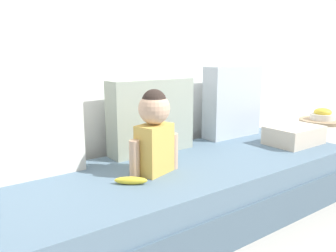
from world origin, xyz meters
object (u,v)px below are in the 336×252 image
Objects in this scene: banana at (131,180)px; couch at (182,193)px; throw_pillow_left at (31,133)px; fruit_bowl at (323,115)px; toddler at (154,129)px; folded_blanket at (294,135)px; throw_pillow_right at (232,102)px; throw_pillow_center at (151,116)px; side_table at (321,131)px.

couch is at bearing 12.64° from banana.
throw_pillow_left is at bearing 156.49° from couch.
fruit_bowl is (1.56, 0.02, 0.32)m from couch.
folded_blanket is at bearing -4.30° from toddler.
throw_pillow_right is at bearing 0.00° from throw_pillow_left.
toddler is at bearing -174.58° from couch.
folded_blanket reaches higher than banana.
throw_pillow_center is at bearing 168.56° from fruit_bowl.
throw_pillow_center reaches higher than folded_blanket.
side_table is 0.15m from fruit_bowl.
folded_blanket is at bearing -14.37° from throw_pillow_left.
throw_pillow_left reaches higher than couch.
toddler is (-0.98, -0.36, -0.03)m from throw_pillow_right.
side_table is at bearing 0.72° from couch.
banana is at bearing -167.36° from couch.
folded_blanket is (1.37, -0.02, 0.05)m from banana.
couch is 0.47m from banana.
throw_pillow_right reaches higher than side_table.
throw_pillow_center reaches higher than fruit_bowl.
toddler is at bearing -32.61° from throw_pillow_left.
couch is 11.97× the size of fruit_bowl.
throw_pillow_right is (0.77, 0.33, 0.46)m from couch.
couch is 0.94m from throw_pillow_left.
throw_pillow_center is 1.59m from fruit_bowl.
throw_pillow_center reaches higher than side_table.
throw_pillow_left is 0.66m from toddler.
couch is 1.59m from fruit_bowl.
fruit_bowl is (0.60, 0.13, 0.07)m from folded_blanket.
throw_pillow_left is at bearing 147.39° from toddler.
throw_pillow_left reaches higher than toddler.
toddler is 0.31m from banana.
throw_pillow_right reaches higher than throw_pillow_left.
banana is 0.82× the size of fruit_bowl.
throw_pillow_left is 1.54m from throw_pillow_right.
side_table is (1.56, -0.32, -0.26)m from throw_pillow_center.
throw_pillow_center reaches higher than throw_pillow_left.
fruit_bowl is at bearing 12.14° from folded_blanket.
banana is at bearing -133.82° from throw_pillow_center.
throw_pillow_right is at bearing 19.84° from toddler.
fruit_bowl is at bearing -11.44° from throw_pillow_center.
folded_blanket is 0.88× the size of side_table.
side_table is (1.56, 0.02, 0.17)m from couch.
throw_pillow_right is 3.27× the size of banana.
toddler is 1.03× the size of side_table.
throw_pillow_right is at bearing 158.19° from fruit_bowl.
banana is at bearing 179.29° from folded_blanket.
folded_blanket is (1.18, -0.09, -0.18)m from toddler.
toddler is 1.79m from side_table.
toddler is at bearing -121.14° from throw_pillow_center.
folded_blanket is (1.73, -0.44, -0.17)m from throw_pillow_left.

